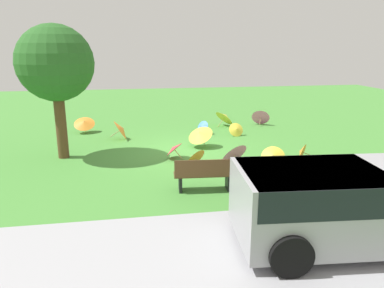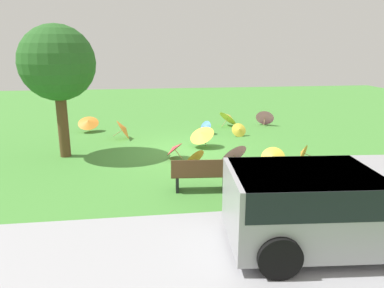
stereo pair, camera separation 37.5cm
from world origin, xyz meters
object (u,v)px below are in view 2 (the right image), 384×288
(parasol_orange_0, at_px, (193,157))
(parasol_orange_1, at_px, (124,129))
(parasol_yellow_4, at_px, (239,130))
(parasol_yellow_0, at_px, (273,157))
(shade_tree, at_px, (57,64))
(parasol_orange_3, at_px, (302,153))
(van_dark, at_px, (342,202))
(parasol_blue_0, at_px, (205,127))
(parasol_orange_2, at_px, (88,122))
(parasol_pink_3, at_px, (233,154))
(parasol_yellow_3, at_px, (201,134))
(parasol_pink_1, at_px, (265,117))
(parasol_red_1, at_px, (174,148))
(park_bench, at_px, (201,175))
(parasol_yellow_1, at_px, (229,117))

(parasol_orange_0, bearing_deg, parasol_orange_1, -61.03)
(parasol_yellow_4, bearing_deg, parasol_yellow_0, 89.67)
(shade_tree, distance_m, parasol_yellow_0, 7.61)
(parasol_orange_3, bearing_deg, van_dark, 73.29)
(shade_tree, height_order, parasol_blue_0, shade_tree)
(parasol_orange_1, bearing_deg, parasol_orange_2, -41.09)
(parasol_blue_0, bearing_deg, shade_tree, 25.92)
(parasol_pink_3, height_order, parasol_orange_3, parasol_pink_3)
(parasol_orange_1, bearing_deg, parasol_blue_0, -173.82)
(parasol_yellow_0, height_order, parasol_orange_1, parasol_orange_1)
(van_dark, relative_size, parasol_pink_3, 4.21)
(parasol_orange_0, xyz_separation_m, parasol_orange_2, (3.92, -5.55, 0.10))
(shade_tree, bearing_deg, parasol_yellow_4, -163.56)
(shade_tree, bearing_deg, parasol_yellow_0, 161.76)
(parasol_yellow_3, bearing_deg, parasol_pink_3, 105.43)
(van_dark, relative_size, parasol_orange_1, 5.02)
(van_dark, relative_size, parasol_pink_1, 4.63)
(parasol_red_1, bearing_deg, parasol_pink_1, -135.03)
(park_bench, distance_m, parasol_orange_1, 6.43)
(park_bench, xyz_separation_m, parasol_orange_0, (-0.04, -1.90, -0.11))
(parasol_yellow_3, bearing_deg, shade_tree, 5.58)
(parasol_yellow_1, bearing_deg, parasol_red_1, 57.53)
(van_dark, distance_m, parasol_yellow_1, 10.88)
(parasol_pink_1, distance_m, parasol_yellow_3, 5.14)
(parasol_orange_3, distance_m, parasol_red_1, 4.31)
(parasol_orange_1, xyz_separation_m, parasol_orange_3, (-5.99, 3.91, -0.13))
(parasol_yellow_1, height_order, parasol_orange_3, parasol_yellow_1)
(parasol_orange_0, bearing_deg, parasol_yellow_3, -105.28)
(parasol_yellow_1, height_order, parasol_pink_3, parasol_yellow_1)
(park_bench, height_order, parasol_blue_0, park_bench)
(van_dark, xyz_separation_m, parasol_blue_0, (1.02, -9.46, -0.61))
(parasol_yellow_3, bearing_deg, parasol_red_1, 47.49)
(parasol_orange_1, height_order, parasol_orange_2, parasol_orange_1)
(parasol_orange_0, xyz_separation_m, parasol_orange_1, (2.28, -4.12, 0.07))
(parasol_orange_3, bearing_deg, parasol_orange_2, -34.99)
(van_dark, bearing_deg, parasol_pink_3, -80.24)
(park_bench, xyz_separation_m, parasol_yellow_1, (-2.58, -7.79, -0.01))
(van_dark, relative_size, parasol_yellow_1, 4.04)
(parasol_orange_0, height_order, parasol_orange_2, parasol_orange_2)
(parasol_blue_0, bearing_deg, parasol_orange_2, -11.85)
(park_bench, distance_m, parasol_orange_3, 4.30)
(parasol_yellow_1, bearing_deg, parasol_pink_3, 77.89)
(van_dark, bearing_deg, park_bench, -54.58)
(parasol_orange_3, relative_size, parasol_red_1, 0.70)
(parasol_yellow_3, height_order, parasol_red_1, parasol_yellow_3)
(van_dark, bearing_deg, parasol_orange_1, -64.03)
(parasol_blue_0, bearing_deg, parasol_orange_0, 75.88)
(parasol_orange_2, bearing_deg, shade_tree, 85.14)
(shade_tree, distance_m, parasol_orange_1, 4.04)
(parasol_blue_0, bearing_deg, parasol_yellow_0, 105.74)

